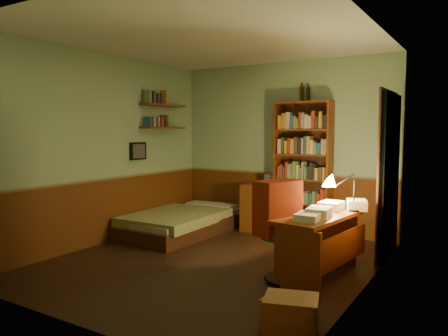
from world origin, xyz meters
The scene contains 24 objects.
floor centered at (0.00, 0.00, -0.01)m, with size 3.50×4.00×0.02m, color black.
ceiling centered at (0.00, 0.00, 2.61)m, with size 3.50×4.00×0.02m, color silver.
wall_back centered at (0.00, 2.01, 1.30)m, with size 3.50×0.02×2.60m, color #8BAC85.
wall_left centered at (-1.76, 0.00, 1.30)m, with size 0.02×4.00×2.60m, color #8BAC85.
wall_right centered at (1.76, 0.00, 1.30)m, with size 0.02×4.00×2.60m, color #8BAC85.
wall_front centered at (0.00, -2.01, 1.30)m, with size 3.50×0.02×2.60m, color #8BAC85.
doorway centered at (1.72, 1.30, 1.00)m, with size 0.06×0.90×2.00m, color black.
door_trim centered at (1.69, 1.30, 1.00)m, with size 0.02×0.98×2.08m, color #391D10.
bed centered at (-1.19, 0.97, 0.29)m, with size 1.04×1.94×0.58m, color #60723E.
dresser centered at (-0.12, 1.76, 0.36)m, with size 0.81×0.41×0.72m, color #602B10.
mini_stereo centered at (-0.08, 1.89, 0.80)m, with size 0.29×0.22×0.15m, color #B2B2B7.
bookshelf centered at (0.39, 1.85, 0.99)m, with size 0.85×0.26×1.98m, color #602B10.
bottle_left centered at (0.31, 1.96, 2.09)m, with size 0.06×0.06×0.23m, color black.
bottle_right centered at (0.41, 1.96, 2.08)m, with size 0.06×0.06×0.21m, color black.
desk centered at (1.24, 0.16, 0.33)m, with size 0.52×1.25×0.67m, color #602B10.
paper_stack centered at (1.50, 0.66, 0.72)m, with size 0.21×0.28×0.11m, color silver.
desk_lamp centered at (1.50, 0.53, 0.95)m, with size 0.17×0.17×0.56m, color black.
office_chair centered at (1.07, -0.18, 0.45)m, with size 0.45×0.40×0.91m, color #2B5C3D.
red_jacket centered at (0.84, -0.24, 1.19)m, with size 0.26×0.48×0.57m, color #A82B10.
wall_shelf_lower centered at (-1.64, 1.10, 1.60)m, with size 0.20×0.90×0.03m, color #602B10.
wall_shelf_upper centered at (-1.64, 1.10, 1.95)m, with size 0.20×0.90×0.03m, color #602B10.
framed_picture centered at (-1.72, 0.60, 1.25)m, with size 0.04×0.32×0.26m, color black.
cardboard_box_a centered at (1.53, -1.26, 0.15)m, with size 0.40×0.32×0.30m, color #A87C48.
cardboard_box_b centered at (1.46, -1.18, 0.12)m, with size 0.35×0.29×0.25m, color #A87C48.
Camera 1 is at (2.77, -4.25, 1.55)m, focal length 35.00 mm.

